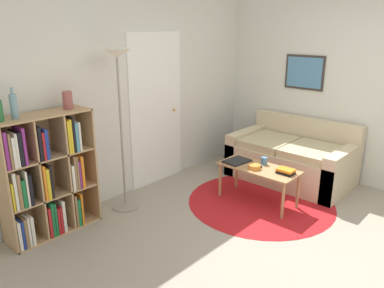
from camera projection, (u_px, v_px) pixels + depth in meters
The scene contains 15 objects.
ground_plane at pixel (302, 255), 3.50m from camera, with size 14.00×14.00×0.00m, color gray.
wall_back at pixel (136, 90), 4.62m from camera, with size 7.11×0.11×2.60m.
wall_right at pixel (302, 81), 5.32m from camera, with size 0.08×5.33×2.60m.
rug at pixel (260, 202), 4.55m from camera, with size 1.75×1.75×0.01m.
bookshelf at pixel (45, 178), 3.72m from camera, with size 0.93×0.34×1.25m.
floor_lamp at pixel (118, 80), 3.98m from camera, with size 0.31×0.31×1.82m.
couch at pixel (293, 158), 5.18m from camera, with size 0.95×1.57×0.81m.
coffee_table at pixel (258, 171), 4.45m from camera, with size 0.43×0.95×0.45m.
laptop at pixel (237, 161), 4.60m from camera, with size 0.34×0.26×0.02m.
bowl at pixel (254, 167), 4.37m from camera, with size 0.15×0.15×0.05m.
book_stack_on_table at pixel (286, 171), 4.23m from camera, with size 0.16×0.20×0.06m.
cup at pixel (264, 161), 4.51m from camera, with size 0.08×0.08×0.09m.
remote at pixel (256, 165), 4.47m from camera, with size 0.09×0.17×0.02m.
bottle_middle at pixel (14, 106), 3.34m from camera, with size 0.07×0.07×0.28m.
vase_on_shelf at pixel (68, 100), 3.73m from camera, with size 0.10×0.10×0.18m.
Camera 1 is at (-2.93, -1.27, 2.05)m, focal length 35.00 mm.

